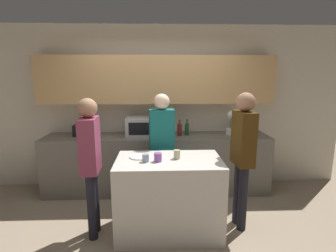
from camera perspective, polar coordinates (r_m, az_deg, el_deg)
ground_plane at (r=3.33m, az=-2.35°, el=-23.92°), size 14.00×14.00×0.00m
back_wall at (r=4.40m, az=-2.48°, el=6.33°), size 6.40×0.40×2.70m
back_counter at (r=4.36m, az=-2.37°, el=-8.13°), size 3.60×0.62×0.94m
kitchen_island at (r=3.28m, az=0.17°, el=-14.99°), size 1.24×0.74×0.93m
microwave at (r=4.23m, az=-5.53°, el=-0.07°), size 0.52×0.39×0.30m
toaster at (r=4.41m, az=-18.23°, el=-0.92°), size 0.26×0.16×0.18m
potted_plant at (r=4.38m, az=13.52°, el=0.70°), size 0.14×0.14×0.39m
bottle_0 at (r=4.29m, az=0.84°, el=-0.55°), size 0.08×0.08×0.26m
bottle_1 at (r=4.20m, az=2.52°, el=-0.80°), size 0.07×0.07×0.26m
bottle_2 at (r=4.25m, az=4.14°, el=-0.66°), size 0.06×0.06×0.26m
plate_on_island at (r=3.20m, az=-6.09°, el=-6.63°), size 0.26×0.26×0.01m
cup_0 at (r=3.02m, az=-2.21°, el=-6.81°), size 0.09×0.09×0.10m
cup_1 at (r=3.02m, az=-4.90°, el=-6.94°), size 0.08×0.08×0.09m
cup_2 at (r=3.12m, az=1.96°, el=-6.18°), size 0.08×0.08×0.10m
person_left at (r=3.15m, az=-16.54°, el=-6.42°), size 0.22×0.35×1.66m
person_center at (r=3.69m, az=-1.35°, el=-3.38°), size 0.36×0.23×1.65m
person_right at (r=3.31m, az=15.98°, el=-4.89°), size 0.22×0.36×1.71m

